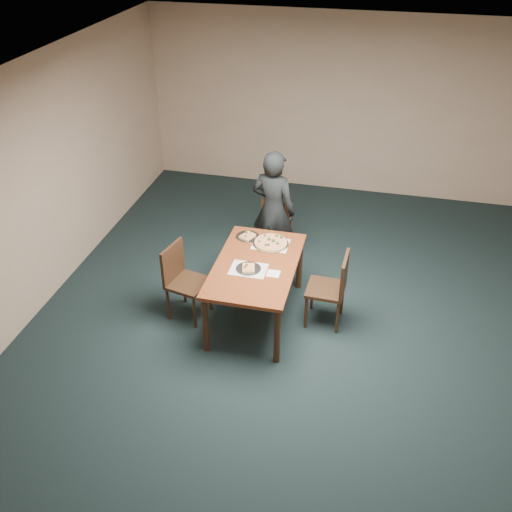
% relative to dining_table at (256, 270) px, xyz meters
% --- Properties ---
extents(ground, '(8.00, 8.00, 0.00)m').
position_rel_dining_table_xyz_m(ground, '(0.44, -0.38, -0.66)').
color(ground, black).
rests_on(ground, ground).
extents(room_shell, '(8.00, 8.00, 8.00)m').
position_rel_dining_table_xyz_m(room_shell, '(0.44, -0.38, 1.08)').
color(room_shell, tan).
rests_on(room_shell, ground).
extents(dining_table, '(0.90, 1.50, 0.75)m').
position_rel_dining_table_xyz_m(dining_table, '(0.00, 0.00, 0.00)').
color(dining_table, '#602813').
rests_on(dining_table, ground).
extents(chair_far, '(0.48, 0.48, 0.91)m').
position_rel_dining_table_xyz_m(chair_far, '(-0.03, 1.11, -0.14)').
color(chair_far, black).
rests_on(chair_far, ground).
extents(chair_left, '(0.50, 0.50, 0.91)m').
position_rel_dining_table_xyz_m(chair_left, '(-0.84, -0.13, -0.14)').
color(chair_left, black).
rests_on(chair_left, ground).
extents(chair_right, '(0.44, 0.44, 0.91)m').
position_rel_dining_table_xyz_m(chair_right, '(0.86, 0.11, -0.14)').
color(chair_right, black).
rests_on(chair_right, ground).
extents(diner, '(0.66, 0.51, 1.62)m').
position_rel_dining_table_xyz_m(diner, '(-0.05, 1.15, 0.15)').
color(diner, black).
rests_on(diner, ground).
extents(placemat_main, '(0.42, 0.32, 0.00)m').
position_rel_dining_table_xyz_m(placemat_main, '(0.07, 0.43, 0.09)').
color(placemat_main, white).
rests_on(placemat_main, dining_table).
extents(placemat_near, '(0.40, 0.30, 0.00)m').
position_rel_dining_table_xyz_m(placemat_near, '(-0.05, -0.13, 0.09)').
color(placemat_near, white).
rests_on(placemat_near, dining_table).
extents(pizza_pan, '(0.42, 0.42, 0.07)m').
position_rel_dining_table_xyz_m(pizza_pan, '(0.08, 0.44, 0.11)').
color(pizza_pan, silver).
rests_on(pizza_pan, dining_table).
extents(slice_plate_near, '(0.28, 0.28, 0.05)m').
position_rel_dining_table_xyz_m(slice_plate_near, '(-0.06, -0.13, 0.11)').
color(slice_plate_near, silver).
rests_on(slice_plate_near, dining_table).
extents(slice_plate_far, '(0.28, 0.28, 0.06)m').
position_rel_dining_table_xyz_m(slice_plate_far, '(-0.23, 0.53, 0.10)').
color(slice_plate_far, silver).
rests_on(slice_plate_far, dining_table).
extents(napkin, '(0.14, 0.14, 0.01)m').
position_rel_dining_table_xyz_m(napkin, '(0.23, -0.15, 0.09)').
color(napkin, white).
rests_on(napkin, dining_table).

